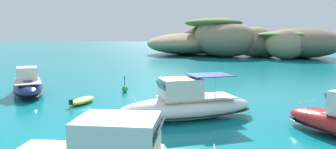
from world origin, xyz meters
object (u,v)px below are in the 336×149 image
at_px(islet_large, 207,40).
at_px(motorboat_navy, 28,85).
at_px(islet_small, 282,43).
at_px(motorboat_white, 186,105).
at_px(dinghy_tender, 82,100).
at_px(channel_buoy, 125,88).

bearing_deg(islet_large, motorboat_navy, -94.82).
relative_size(islet_small, motorboat_white, 3.32).
bearing_deg(dinghy_tender, motorboat_navy, 166.39).
xyz_separation_m(islet_small, channel_buoy, (-14.61, -48.49, -2.98)).
bearing_deg(channel_buoy, islet_small, 73.23).
bearing_deg(dinghy_tender, islet_large, 92.01).
distance_m(islet_large, dinghy_tender, 56.57).
bearing_deg(islet_large, dinghy_tender, -87.99).
height_order(dinghy_tender, channel_buoy, channel_buoy).
height_order(islet_small, motorboat_white, islet_small).
height_order(islet_small, dinghy_tender, islet_small).
bearing_deg(motorboat_white, channel_buoy, 138.82).
xyz_separation_m(motorboat_white, channel_buoy, (-7.52, 6.58, -0.52)).
height_order(motorboat_navy, channel_buoy, motorboat_navy).
height_order(islet_large, motorboat_white, islet_large).
relative_size(islet_large, motorboat_white, 3.91).
height_order(islet_small, channel_buoy, islet_small).
relative_size(islet_small, channel_buoy, 18.99).
distance_m(islet_small, motorboat_white, 55.58).
distance_m(islet_small, dinghy_tender, 55.84).
bearing_deg(motorboat_navy, channel_buoy, 24.51).
bearing_deg(motorboat_navy, motorboat_white, -11.73).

